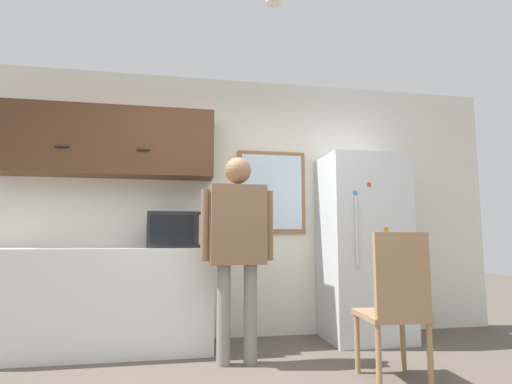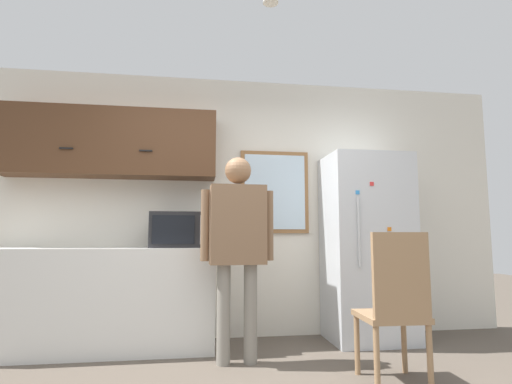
{
  "view_description": "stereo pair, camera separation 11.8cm",
  "coord_description": "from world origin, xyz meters",
  "views": [
    {
      "loc": [
        -0.45,
        -2.2,
        1.01
      ],
      "look_at": [
        0.15,
        1.07,
        1.39
      ],
      "focal_mm": 28.0,
      "sensor_mm": 36.0,
      "label": 1
    },
    {
      "loc": [
        -0.33,
        -2.22,
        1.01
      ],
      "look_at": [
        0.15,
        1.07,
        1.39
      ],
      "focal_mm": 28.0,
      "sensor_mm": 36.0,
      "label": 2
    }
  ],
  "objects": [
    {
      "name": "back_wall",
      "position": [
        0.0,
        1.97,
        1.35
      ],
      "size": [
        6.0,
        0.06,
        2.7
      ],
      "color": "silver",
      "rests_on": "ground_plane"
    },
    {
      "name": "upper_cabinets",
      "position": [
        -1.18,
        1.77,
        1.92
      ],
      "size": [
        2.03,
        0.35,
        0.66
      ],
      "color": "#51331E"
    },
    {
      "name": "person",
      "position": [
        -0.0,
        1.09,
        1.03
      ],
      "size": [
        0.61,
        0.23,
        1.68
      ],
      "rotation": [
        0.0,
        0.0,
        0.03
      ],
      "color": "gray",
      "rests_on": "ground_plane"
    },
    {
      "name": "refrigerator",
      "position": [
        1.35,
        1.61,
        0.92
      ],
      "size": [
        0.8,
        0.66,
        1.83
      ],
      "color": "silver",
      "rests_on": "ground_plane"
    },
    {
      "name": "chair",
      "position": [
        1.03,
        0.44,
        0.56
      ],
      "size": [
        0.45,
        0.45,
        1.04
      ],
      "rotation": [
        0.0,
        0.0,
        3.1
      ],
      "color": "#997551",
      "rests_on": "ground_plane"
    },
    {
      "name": "microwave",
      "position": [
        -0.49,
        1.6,
        1.08
      ],
      "size": [
        0.53,
        0.4,
        0.33
      ],
      "color": "#232326",
      "rests_on": "counter"
    },
    {
      "name": "counter",
      "position": [
        -1.18,
        1.63,
        0.46
      ],
      "size": [
        2.03,
        0.62,
        0.91
      ],
      "color": "silver",
      "rests_on": "ground_plane"
    },
    {
      "name": "ceiling_light",
      "position": [
        0.16,
        0.42,
        2.68
      ],
      "size": [
        0.11,
        0.11,
        0.01
      ],
      "color": "white"
    },
    {
      "name": "window",
      "position": [
        0.48,
        1.93,
        1.49
      ],
      "size": [
        0.73,
        0.05,
        0.87
      ],
      "color": "olive"
    }
  ]
}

